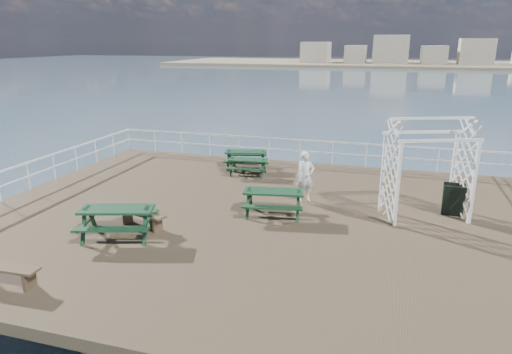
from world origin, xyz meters
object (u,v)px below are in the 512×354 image
object	(u,v)px
picnic_table_d	(117,216)
flat_bench_near	(142,216)
picnic_table_b	(246,156)
picnic_table_c	(274,197)
picnic_table_a	(248,163)
trellis_arbor	(427,174)
flat_bench_far	(5,271)
person	(305,177)

from	to	relation	value
picnic_table_d	flat_bench_near	xyz separation A→B (m)	(0.29, 0.82, -0.28)
picnic_table_b	picnic_table_c	size ratio (longest dim) A/B	0.97
picnic_table_b	picnic_table_a	bearing A→B (deg)	-79.97
picnic_table_a	picnic_table_c	bearing A→B (deg)	-67.80
picnic_table_d	trellis_arbor	size ratio (longest dim) A/B	0.76
picnic_table_b	picnic_table_c	distance (m)	5.63
picnic_table_d	trellis_arbor	world-z (taller)	trellis_arbor
picnic_table_a	picnic_table_d	world-z (taller)	picnic_table_d
picnic_table_c	picnic_table_d	xyz separation A→B (m)	(-3.80, -2.94, 0.04)
flat_bench_far	trellis_arbor	world-z (taller)	trellis_arbor
person	picnic_table_b	bearing A→B (deg)	102.22
picnic_table_d	picnic_table_a	bearing A→B (deg)	59.95
flat_bench_far	flat_bench_near	bearing A→B (deg)	70.77
picnic_table_a	trellis_arbor	distance (m)	7.39
picnic_table_a	picnic_table_b	xyz separation A→B (m)	(-0.40, 0.96, 0.07)
flat_bench_near	trellis_arbor	size ratio (longest dim) A/B	0.52
picnic_table_a	flat_bench_far	distance (m)	10.43
picnic_table_d	flat_bench_near	world-z (taller)	picnic_table_d
picnic_table_d	person	bearing A→B (deg)	28.17
person	trellis_arbor	bearing A→B (deg)	-36.84
picnic_table_d	flat_bench_far	bearing A→B (deg)	-123.72
picnic_table_d	flat_bench_near	size ratio (longest dim) A/B	1.45
flat_bench_near	flat_bench_far	bearing A→B (deg)	-93.14
picnic_table_b	trellis_arbor	xyz separation A→B (m)	(7.15, -3.83, 0.86)
person	flat_bench_far	bearing A→B (deg)	-156.92
picnic_table_d	flat_bench_near	distance (m)	0.91
picnic_table_a	person	xyz separation A→B (m)	(2.87, -2.49, 0.39)
flat_bench_far	person	distance (m)	9.37
picnic_table_a	picnic_table_d	bearing A→B (deg)	-108.91
picnic_table_b	person	bearing A→B (deg)	-59.24
picnic_table_b	flat_bench_far	size ratio (longest dim) A/B	1.22
flat_bench_near	person	world-z (taller)	person
flat_bench_far	trellis_arbor	size ratio (longest dim) A/B	0.53
picnic_table_b	person	size ratio (longest dim) A/B	1.16
picnic_table_c	flat_bench_far	bearing A→B (deg)	-137.93
picnic_table_c	person	world-z (taller)	person
picnic_table_b	picnic_table_d	xyz separation A→B (m)	(-1.25, -7.97, 0.08)
trellis_arbor	person	size ratio (longest dim) A/B	1.81
picnic_table_c	picnic_table_b	bearing A→B (deg)	107.16
picnic_table_c	picnic_table_d	distance (m)	4.81
person	picnic_table_a	bearing A→B (deg)	107.75
picnic_table_c	trellis_arbor	size ratio (longest dim) A/B	0.66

